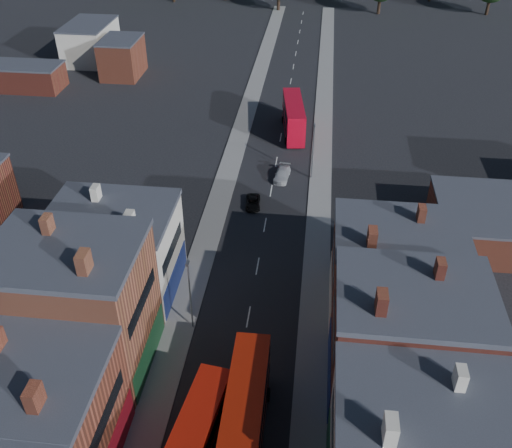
% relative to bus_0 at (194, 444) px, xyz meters
% --- Properties ---
extents(pavement_west, '(3.00, 200.00, 0.12)m').
position_rel_bus_0_xyz_m(pavement_west, '(-4.56, 34.32, -2.57)').
color(pavement_west, gray).
rests_on(pavement_west, ground).
extents(pavement_east, '(3.00, 200.00, 0.12)m').
position_rel_bus_0_xyz_m(pavement_east, '(8.44, 34.32, -2.57)').
color(pavement_east, gray).
rests_on(pavement_east, ground).
extents(lamp_post_2, '(0.25, 0.70, 8.12)m').
position_rel_bus_0_xyz_m(lamp_post_2, '(-3.26, 14.32, 2.08)').
color(lamp_post_2, slate).
rests_on(lamp_post_2, ground).
extents(lamp_post_3, '(0.25, 0.70, 8.12)m').
position_rel_bus_0_xyz_m(lamp_post_3, '(7.14, 44.32, 2.08)').
color(lamp_post_3, slate).
rests_on(lamp_post_3, ground).
extents(bus_0, '(4.09, 11.52, 4.87)m').
position_rel_bus_0_xyz_m(bus_0, '(0.00, 0.00, 0.00)').
color(bus_0, '#B9190A').
rests_on(bus_0, ground).
extents(bus_1, '(3.32, 12.62, 5.43)m').
position_rel_bus_0_xyz_m(bus_1, '(3.44, 2.66, 0.30)').
color(bus_1, '#AF1D0A').
rests_on(bus_1, ground).
extents(bus_2, '(4.32, 12.25, 5.18)m').
position_rel_bus_0_xyz_m(bus_2, '(3.73, 58.08, 0.17)').
color(bus_2, '#B5081B').
rests_on(bus_2, ground).
extents(car_2, '(2.13, 4.04, 1.08)m').
position_rel_bus_0_xyz_m(car_2, '(-0.05, 36.38, -2.08)').
color(car_2, black).
rests_on(car_2, ground).
extents(car_3, '(2.36, 4.80, 1.34)m').
position_rel_bus_0_xyz_m(car_3, '(3.14, 43.72, -1.96)').
color(car_3, silver).
rests_on(car_3, ground).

